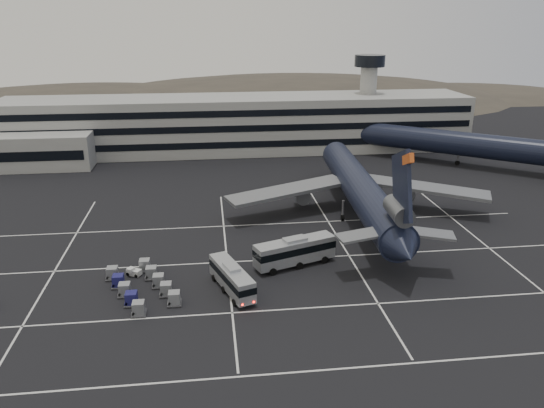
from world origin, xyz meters
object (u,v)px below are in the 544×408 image
Objects in this scene: trijet_main at (360,189)px; bus_near at (232,277)px; uld_cluster at (142,285)px; bus_far at (295,250)px.

bus_near is (-23.59, -24.01, -3.26)m from trijet_main.
trijet_main is 4.06× the size of uld_cluster.
trijet_main reaches higher than uld_cluster.
bus_near is at bearing -7.26° from uld_cluster.
bus_near is at bearing -131.01° from trijet_main.
bus_far is 0.86× the size of uld_cluster.
bus_far is at bearing 13.42° from uld_cluster.
uld_cluster is at bearing -143.81° from trijet_main.
bus_near reaches higher than uld_cluster.
bus_near is 0.86× the size of bus_far.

